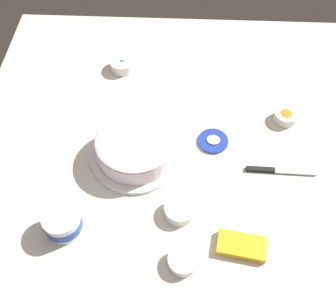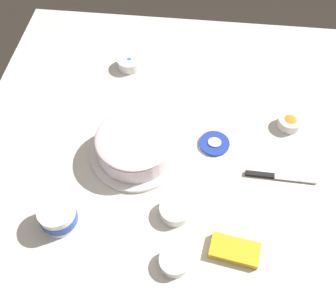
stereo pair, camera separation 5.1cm
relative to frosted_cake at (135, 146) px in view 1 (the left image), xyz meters
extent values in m
plane|color=silver|center=(-0.17, 0.00, -0.05)|extent=(1.54, 1.54, 0.00)
cylinder|color=white|center=(0.00, 0.00, -0.04)|extent=(0.32, 0.32, 0.01)
cylinder|color=#DBB77A|center=(0.00, 0.00, 0.00)|extent=(0.25, 0.25, 0.06)
cylinder|color=white|center=(0.00, 0.00, 0.00)|extent=(0.27, 0.27, 0.07)
ellipsoid|color=white|center=(0.00, 0.00, 0.04)|extent=(0.27, 0.27, 0.02)
cylinder|color=white|center=(0.19, 0.29, -0.01)|extent=(0.11, 0.11, 0.08)
cylinder|color=#2347B2|center=(0.19, 0.29, -0.01)|extent=(0.11, 0.11, 0.04)
cylinder|color=white|center=(0.19, 0.29, 0.03)|extent=(0.10, 0.10, 0.01)
cylinder|color=#233DAD|center=(-0.27, -0.06, -0.04)|extent=(0.11, 0.11, 0.01)
ellipsoid|color=white|center=(-0.27, -0.06, -0.03)|extent=(0.05, 0.04, 0.01)
cube|color=silver|center=(-0.54, 0.05, -0.04)|extent=(0.14, 0.03, 0.00)
cube|color=black|center=(-0.43, 0.05, -0.04)|extent=(0.10, 0.02, 0.01)
cylinder|color=white|center=(-0.16, 0.22, -0.03)|extent=(0.10, 0.10, 0.04)
cylinder|color=pink|center=(-0.16, 0.22, -0.03)|extent=(0.08, 0.08, 0.01)
ellipsoid|color=pink|center=(-0.16, 0.22, -0.02)|extent=(0.07, 0.07, 0.02)
cylinder|color=white|center=(-0.54, -0.18, -0.03)|extent=(0.08, 0.08, 0.04)
cylinder|color=orange|center=(-0.54, -0.18, -0.02)|extent=(0.07, 0.07, 0.01)
ellipsoid|color=orange|center=(-0.54, -0.18, -0.02)|extent=(0.06, 0.06, 0.02)
cylinder|color=white|center=(0.09, -0.42, -0.03)|extent=(0.10, 0.10, 0.04)
cylinder|color=blue|center=(0.09, -0.42, -0.02)|extent=(0.08, 0.08, 0.01)
ellipsoid|color=blue|center=(0.09, -0.42, -0.02)|extent=(0.07, 0.07, 0.02)
cylinder|color=white|center=(-0.17, 0.38, -0.03)|extent=(0.09, 0.09, 0.03)
cylinder|color=yellow|center=(-0.17, 0.38, -0.03)|extent=(0.07, 0.07, 0.01)
ellipsoid|color=yellow|center=(-0.17, 0.38, -0.03)|extent=(0.06, 0.06, 0.02)
cube|color=yellow|center=(-0.34, 0.33, -0.04)|extent=(0.15, 0.10, 0.02)
camera|label=1|loc=(-0.15, 0.79, 1.09)|focal=42.47mm
camera|label=2|loc=(-0.20, 0.78, 1.09)|focal=42.47mm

